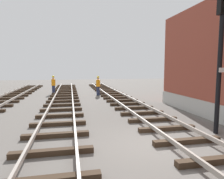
% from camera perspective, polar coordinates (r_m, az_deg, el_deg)
% --- Properties ---
extents(ground_plane, '(80.00, 80.00, 0.00)m').
position_cam_1_polar(ground_plane, '(7.22, 12.97, -15.41)').
color(ground_plane, '#605B56').
extents(track_near_building, '(2.50, 49.13, 0.32)m').
position_cam_1_polar(track_near_building, '(7.67, 20.56, -13.33)').
color(track_near_building, '#38281C').
rests_on(track_near_building, ground).
extents(track_centre, '(2.50, 49.13, 0.32)m').
position_cam_1_polar(track_centre, '(6.61, -16.60, -16.41)').
color(track_centre, '#38281C').
rests_on(track_centre, ground).
extents(signal_mast, '(0.36, 0.40, 5.75)m').
position_cam_1_polar(signal_mast, '(8.97, 28.60, 11.50)').
color(signal_mast, black).
rests_on(signal_mast, ground).
extents(track_worker_foreground, '(0.40, 0.40, 1.87)m').
position_cam_1_polar(track_worker_foreground, '(21.17, -16.31, 1.30)').
color(track_worker_foreground, '#262D4C').
rests_on(track_worker_foreground, ground).
extents(track_worker_distant, '(0.40, 0.40, 1.87)m').
position_cam_1_polar(track_worker_distant, '(19.32, -3.97, 1.09)').
color(track_worker_distant, '#262D4C').
rests_on(track_worker_distant, ground).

